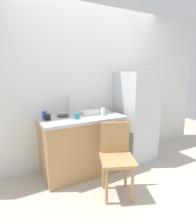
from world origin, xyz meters
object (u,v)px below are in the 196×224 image
at_px(cup_blue, 44,115).
at_px(dish_tray, 90,112).
at_px(refrigerator, 135,117).
at_px(cup_black, 48,117).
at_px(cup_white, 103,112).
at_px(chair, 117,156).
at_px(cup_teal, 77,116).
at_px(hotplate, 63,116).

bearing_deg(cup_blue, dish_tray, -3.74).
distance_m(refrigerator, cup_blue, 1.50).
xyz_separation_m(dish_tray, cup_black, (-0.66, -0.05, 0.01)).
xyz_separation_m(refrigerator, cup_black, (-1.46, 0.04, 0.15)).
relative_size(cup_blue, cup_white, 0.99).
distance_m(chair, cup_black, 1.04).
bearing_deg(cup_teal, refrigerator, 4.68).
distance_m(refrigerator, chair, 1.09).
distance_m(cup_white, cup_teal, 0.43).
bearing_deg(refrigerator, chair, -140.94).
xyz_separation_m(dish_tray, hotplate, (-0.42, 0.05, -0.02)).
bearing_deg(hotplate, dish_tray, -6.50).
bearing_deg(refrigerator, cup_black, 178.37).
bearing_deg(cup_black, hotplate, 22.06).
relative_size(refrigerator, cup_black, 18.90).
bearing_deg(cup_black, refrigerator, -1.63).
bearing_deg(cup_teal, chair, -64.20).
bearing_deg(cup_blue, cup_white, -14.06).
distance_m(chair, cup_white, 0.74).
xyz_separation_m(chair, cup_white, (0.15, 0.60, 0.42)).
xyz_separation_m(dish_tray, cup_white, (0.13, -0.16, 0.03)).
distance_m(dish_tray, hotplate, 0.42).
bearing_deg(cup_blue, cup_black, -76.46).
bearing_deg(cup_black, dish_tray, 4.36).
bearing_deg(refrigerator, cup_white, -174.29).
bearing_deg(hotplate, cup_black, -157.94).
relative_size(refrigerator, cup_teal, 18.49).
height_order(cup_teal, cup_black, cup_teal).
bearing_deg(cup_teal, hotplate, 118.34).
bearing_deg(cup_white, cup_black, 172.17).
distance_m(refrigerator, cup_teal, 1.11).
distance_m(hotplate, cup_white, 0.59).
distance_m(dish_tray, cup_white, 0.21).
bearing_deg(cup_teal, dish_tray, 31.62).
xyz_separation_m(chair, cup_black, (-0.64, 0.71, 0.40)).
bearing_deg(dish_tray, hotplate, 173.50).
relative_size(hotplate, cup_blue, 1.63).
bearing_deg(refrigerator, hotplate, 173.47).
bearing_deg(chair, cup_white, 98.81).
relative_size(cup_white, cup_black, 1.32).
bearing_deg(cup_black, cup_blue, 103.54).
bearing_deg(hotplate, cup_blue, -179.34).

